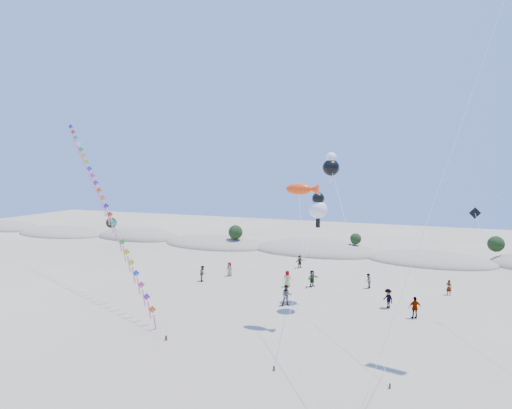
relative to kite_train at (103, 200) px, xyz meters
name	(u,v)px	position (x,y,z in m)	size (l,w,h in m)	color
dune_ridge	(321,251)	(15.89, 27.68, -9.20)	(145.30, 11.49, 5.57)	gray
kite_train	(103,200)	(0.00, 0.00, 0.00)	(23.43, 15.32, 18.28)	#3F2D1E
fish_kite	(302,190)	(20.78, -1.87, 1.55)	(5.26, 12.50, 11.36)	#3F2D1E
cartoon_kite_low	(318,207)	(21.08, 2.36, -0.19)	(1.58, 12.90, 10.42)	#3F2D1E
cartoon_kite_high	(331,166)	(21.59, 5.23, 3.38)	(7.50, 15.40, 13.95)	#3F2D1E
dark_kite	(487,252)	(34.05, 1.13, -2.94)	(2.60, 10.90, 9.40)	#3F2D1E
beachgoers	(331,283)	(21.14, 8.26, -8.45)	(36.05, 15.74, 1.91)	slate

